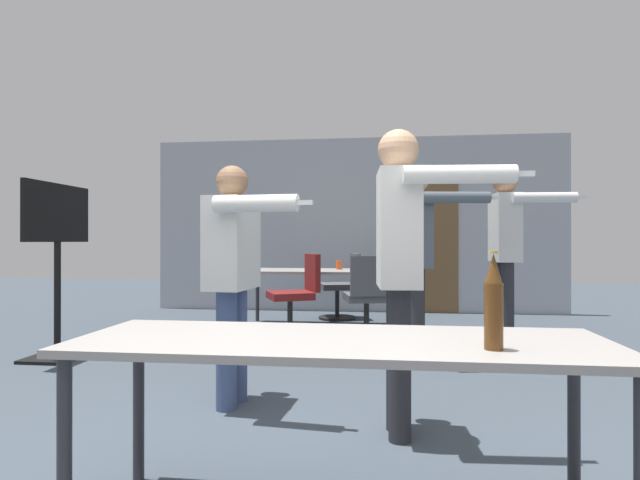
# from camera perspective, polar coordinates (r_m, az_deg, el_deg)

# --- Properties ---
(back_wall) EXTENTS (6.35, 0.12, 2.69)m
(back_wall) POSITION_cam_1_polar(r_m,az_deg,el_deg) (7.79, 4.32, 1.69)
(back_wall) COLOR #A3A8B2
(back_wall) RESTS_ON ground_plane
(conference_table_near) EXTENTS (2.00, 0.66, 0.72)m
(conference_table_near) POSITION_cam_1_polar(r_m,az_deg,el_deg) (1.94, 2.33, -13.15)
(conference_table_near) COLOR gray
(conference_table_near) RESTS_ON ground_plane
(conference_table_far) EXTENTS (1.91, 0.82, 0.72)m
(conference_table_far) POSITION_cam_1_polar(r_m,az_deg,el_deg) (6.36, -0.06, -4.00)
(conference_table_far) COLOR gray
(conference_table_far) RESTS_ON ground_plane
(tv_screen) EXTENTS (0.44, 0.93, 1.63)m
(tv_screen) POSITION_cam_1_polar(r_m,az_deg,el_deg) (5.26, -27.82, -1.40)
(tv_screen) COLOR black
(tv_screen) RESTS_ON ground_plane
(person_center_tall) EXTENTS (0.85, 0.60, 1.76)m
(person_center_tall) POSITION_cam_1_polar(r_m,az_deg,el_deg) (4.57, 11.05, -0.37)
(person_center_tall) COLOR #28282D
(person_center_tall) RESTS_ON ground_plane
(person_left_plaid) EXTENTS (0.73, 0.70, 1.59)m
(person_left_plaid) POSITION_cam_1_polar(r_m,az_deg,el_deg) (3.37, -9.80, -2.46)
(person_left_plaid) COLOR #3D4C75
(person_left_plaid) RESTS_ON ground_plane
(person_right_polo) EXTENTS (0.80, 0.59, 1.72)m
(person_right_polo) POSITION_cam_1_polar(r_m,az_deg,el_deg) (2.84, 9.22, -0.98)
(person_right_polo) COLOR #28282D
(person_right_polo) RESTS_ON ground_plane
(person_near_casual) EXTENTS (0.83, 0.62, 1.82)m
(person_near_casual) POSITION_cam_1_polar(r_m,az_deg,el_deg) (5.44, 20.52, 0.07)
(person_near_casual) COLOR #28282D
(person_near_casual) RESTS_ON ground_plane
(office_chair_mid_tucked) EXTENTS (0.62, 0.58, 0.92)m
(office_chair_mid_tucked) POSITION_cam_1_polar(r_m,az_deg,el_deg) (7.05, 2.59, -5.54)
(office_chair_mid_tucked) COLOR black
(office_chair_mid_tucked) RESTS_ON ground_plane
(office_chair_near_pushed) EXTENTS (0.66, 0.62, 0.95)m
(office_chair_near_pushed) POSITION_cam_1_polar(r_m,az_deg,el_deg) (5.63, -2.69, -6.69)
(office_chair_near_pushed) COLOR black
(office_chair_near_pushed) RESTS_ON ground_plane
(office_chair_far_right) EXTENTS (0.55, 0.60, 0.94)m
(office_chair_far_right) POSITION_cam_1_polar(r_m,az_deg,el_deg) (5.44, 5.48, -6.99)
(office_chair_far_right) COLOR black
(office_chair_far_right) RESTS_ON ground_plane
(beer_bottle) EXTENTS (0.06, 0.06, 0.33)m
(beer_bottle) POSITION_cam_1_polar(r_m,az_deg,el_deg) (1.80, 19.23, -6.84)
(beer_bottle) COLOR #563314
(beer_bottle) RESTS_ON conference_table_near
(drink_cup) EXTENTS (0.08, 0.08, 0.11)m
(drink_cup) POSITION_cam_1_polar(r_m,az_deg,el_deg) (6.49, 2.18, -2.88)
(drink_cup) COLOR #E05123
(drink_cup) RESTS_ON conference_table_far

